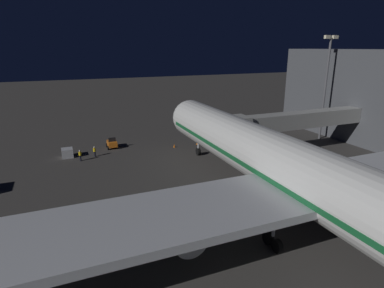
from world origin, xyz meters
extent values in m
plane|color=#383533|center=(0.00, 0.00, 0.00)|extent=(320.00, 320.00, 0.00)
cylinder|color=silver|center=(0.00, 7.79, 5.58)|extent=(5.91, 58.46, 5.91)
sphere|color=silver|center=(0.00, -21.44, 5.58)|extent=(5.79, 5.79, 5.79)
cube|color=#196033|center=(0.00, 7.79, 5.13)|extent=(5.97, 56.12, 0.50)
cube|color=black|center=(0.00, -19.67, 6.61)|extent=(3.25, 1.40, 0.90)
cube|color=#B7BABF|center=(0.00, 6.68, 4.54)|extent=(59.91, 8.36, 0.70)
cylinder|color=black|center=(-11.94, 3.42, 2.66)|extent=(2.36, 0.15, 2.36)
cylinder|color=#B7BABF|center=(11.94, 5.68, 2.66)|extent=(2.78, 4.52, 2.78)
cylinder|color=black|center=(11.94, 3.42, 2.66)|extent=(2.36, 0.15, 2.36)
cylinder|color=#B7BABF|center=(0.00, -17.94, 2.21)|extent=(0.28, 0.28, 2.02)
cylinder|color=black|center=(0.00, -17.94, 0.60)|extent=(0.45, 1.20, 1.20)
cylinder|color=#B7BABF|center=(-4.20, 7.68, 2.21)|extent=(0.28, 0.28, 2.02)
cylinder|color=black|center=(-4.20, 7.03, 0.60)|extent=(0.45, 1.20, 1.20)
cylinder|color=black|center=(-4.20, 8.33, 0.60)|extent=(0.45, 1.20, 1.20)
cylinder|color=#B7BABF|center=(4.20, 7.68, 2.21)|extent=(0.28, 0.28, 2.02)
cylinder|color=black|center=(4.20, 7.03, 0.60)|extent=(0.45, 1.20, 1.20)
cylinder|color=black|center=(4.20, 8.33, 0.60)|extent=(0.45, 1.20, 1.20)
cube|color=#9E9E99|center=(-16.03, -12.89, 5.58)|extent=(23.85, 2.60, 2.50)
cube|color=#9E9E99|center=(-4.10, -12.89, 5.58)|extent=(3.20, 3.40, 3.00)
cube|color=black|center=(-2.70, -12.89, 5.58)|extent=(0.70, 3.20, 2.70)
cylinder|color=#B7BABF|center=(-5.10, -12.89, 2.16)|extent=(0.56, 0.56, 4.33)
cylinder|color=black|center=(-5.70, -12.89, 0.30)|extent=(0.25, 0.60, 0.60)
cylinder|color=black|center=(-4.50, -12.89, 0.30)|extent=(0.25, 0.60, 0.60)
cylinder|color=#59595E|center=(-25.50, -17.91, 9.19)|extent=(0.40, 0.40, 18.38)
cube|color=#F9EFC6|center=(-26.40, -17.91, 18.63)|extent=(1.10, 0.50, 0.60)
cube|color=#F9EFC6|center=(-24.60, -17.91, 18.63)|extent=(1.10, 0.50, 0.60)
cube|color=orange|center=(12.35, -27.33, 0.80)|extent=(1.50, 2.38, 0.90)
cube|color=black|center=(12.35, -26.97, 1.60)|extent=(1.20, 0.20, 0.70)
cylinder|color=black|center=(11.54, -28.16, 0.35)|extent=(0.24, 0.70, 0.70)
cylinder|color=black|center=(13.16, -28.16, 0.35)|extent=(0.24, 0.70, 0.70)
cylinder|color=black|center=(11.54, -26.50, 0.35)|extent=(0.24, 0.70, 0.70)
cylinder|color=black|center=(13.16, -26.50, 0.35)|extent=(0.24, 0.70, 0.70)
cube|color=#B7BABF|center=(19.76, -25.07, 0.72)|extent=(1.71, 1.81, 1.43)
cylinder|color=black|center=(17.99, -22.38, 0.46)|extent=(0.28, 0.28, 0.92)
cylinder|color=yellow|center=(17.99, -22.38, 1.21)|extent=(0.40, 0.40, 0.57)
sphere|color=tan|center=(17.99, -22.38, 1.61)|extent=(0.24, 0.24, 0.24)
sphere|color=white|center=(17.99, -22.38, 1.66)|extent=(0.23, 0.23, 0.23)
cylinder|color=black|center=(15.69, -23.70, 0.43)|extent=(0.28, 0.28, 0.86)
cylinder|color=yellow|center=(15.69, -23.70, 1.14)|extent=(0.40, 0.40, 0.56)
sphere|color=tan|center=(15.69, -23.70, 1.54)|extent=(0.24, 0.24, 0.24)
sphere|color=white|center=(15.69, -23.70, 1.59)|extent=(0.23, 0.23, 0.23)
cone|color=orange|center=(-2.20, -23.44, 0.28)|extent=(0.36, 0.36, 0.55)
cone|color=orange|center=(2.20, -23.44, 0.28)|extent=(0.36, 0.36, 0.55)
camera|label=1|loc=(20.04, 27.28, 16.89)|focal=29.88mm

